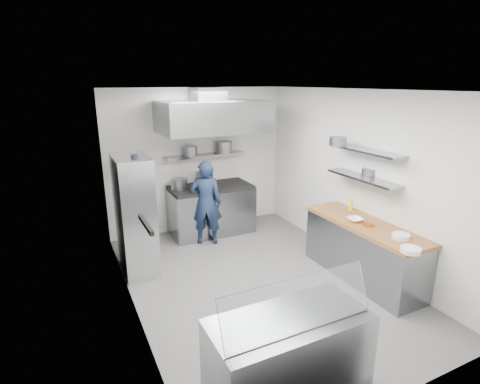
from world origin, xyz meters
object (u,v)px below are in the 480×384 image
chef (206,203)px  wire_rack (135,215)px  display_case (288,358)px  gas_range (211,211)px

chef → wire_rack: 1.45m
chef → wire_rack: (-1.35, -0.49, 0.14)m
chef → display_case: 3.72m
display_case → gas_range: bearing=78.0°
chef → wire_rack: size_ratio=0.85×
display_case → wire_rack: bearing=103.5°
display_case → chef: bearing=80.8°
chef → display_case: size_ratio=1.04×
gas_range → wire_rack: bearing=-150.2°
gas_range → wire_rack: 1.94m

